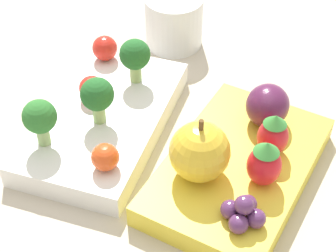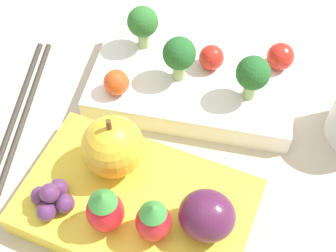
{
  "view_description": "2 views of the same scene",
  "coord_description": "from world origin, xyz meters",
  "px_view_note": "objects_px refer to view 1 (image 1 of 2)",
  "views": [
    {
      "loc": [
        -0.36,
        -0.16,
        0.4
      ],
      "look_at": [
        -0.0,
        -0.0,
        0.03
      ],
      "focal_mm": 60.0,
      "sensor_mm": 36.0,
      "label": 1
    },
    {
      "loc": [
        0.07,
        -0.24,
        0.38
      ],
      "look_at": [
        -0.0,
        -0.0,
        0.03
      ],
      "focal_mm": 50.0,
      "sensor_mm": 36.0,
      "label": 2
    }
  ],
  "objects_px": {
    "bento_box_savoury": "(105,119)",
    "broccoli_floret_0": "(40,118)",
    "drinking_cup": "(174,21)",
    "broccoli_floret_2": "(135,56)",
    "apple": "(200,152)",
    "cherry_tomato_0": "(105,48)",
    "strawberry_0": "(264,163)",
    "plum": "(268,105)",
    "broccoli_floret_1": "(97,96)",
    "strawberry_1": "(273,135)",
    "bento_box_fruit": "(238,169)",
    "cherry_tomato_1": "(92,88)",
    "grape_cluster": "(243,212)",
    "cherry_tomato_2": "(105,157)"
  },
  "relations": [
    {
      "from": "bento_box_savoury",
      "to": "bento_box_fruit",
      "type": "height_order",
      "value": "bento_box_savoury"
    },
    {
      "from": "apple",
      "to": "strawberry_1",
      "type": "xyz_separation_m",
      "value": [
        0.05,
        -0.05,
        -0.01
      ]
    },
    {
      "from": "cherry_tomato_0",
      "to": "apple",
      "type": "distance_m",
      "value": 0.2
    },
    {
      "from": "broccoli_floret_2",
      "to": "strawberry_0",
      "type": "xyz_separation_m",
      "value": [
        -0.08,
        -0.17,
        -0.01
      ]
    },
    {
      "from": "strawberry_1",
      "to": "grape_cluster",
      "type": "bearing_deg",
      "value": -178.28
    },
    {
      "from": "bento_box_savoury",
      "to": "drinking_cup",
      "type": "distance_m",
      "value": 0.17
    },
    {
      "from": "broccoli_floret_0",
      "to": "cherry_tomato_0",
      "type": "bearing_deg",
      "value": 5.61
    },
    {
      "from": "cherry_tomato_0",
      "to": "drinking_cup",
      "type": "bearing_deg",
      "value": -24.14
    },
    {
      "from": "broccoli_floret_2",
      "to": "plum",
      "type": "height_order",
      "value": "broccoli_floret_2"
    },
    {
      "from": "broccoli_floret_1",
      "to": "cherry_tomato_0",
      "type": "height_order",
      "value": "broccoli_floret_1"
    },
    {
      "from": "cherry_tomato_0",
      "to": "strawberry_0",
      "type": "xyz_separation_m",
      "value": [
        -0.1,
        -0.22,
        0.01
      ]
    },
    {
      "from": "cherry_tomato_1",
      "to": "drinking_cup",
      "type": "xyz_separation_m",
      "value": [
        0.16,
        -0.02,
        -0.01
      ]
    },
    {
      "from": "bento_box_fruit",
      "to": "strawberry_0",
      "type": "xyz_separation_m",
      "value": [
        -0.01,
        -0.03,
        0.03
      ]
    },
    {
      "from": "broccoli_floret_1",
      "to": "broccoli_floret_0",
      "type": "bearing_deg",
      "value": 146.73
    },
    {
      "from": "broccoli_floret_2",
      "to": "cherry_tomato_1",
      "type": "height_order",
      "value": "broccoli_floret_2"
    },
    {
      "from": "cherry_tomato_0",
      "to": "strawberry_1",
      "type": "bearing_deg",
      "value": -106.65
    },
    {
      "from": "cherry_tomato_0",
      "to": "grape_cluster",
      "type": "height_order",
      "value": "same"
    },
    {
      "from": "broccoli_floret_0",
      "to": "cherry_tomato_2",
      "type": "distance_m",
      "value": 0.07
    },
    {
      "from": "cherry_tomato_1",
      "to": "apple",
      "type": "xyz_separation_m",
      "value": [
        -0.05,
        -0.14,
        0.01
      ]
    },
    {
      "from": "broccoli_floret_1",
      "to": "strawberry_1",
      "type": "relative_size",
      "value": 1.12
    },
    {
      "from": "bento_box_savoury",
      "to": "strawberry_1",
      "type": "bearing_deg",
      "value": -85.05
    },
    {
      "from": "cherry_tomato_2",
      "to": "plum",
      "type": "xyz_separation_m",
      "value": [
        0.12,
        -0.11,
        0.01
      ]
    },
    {
      "from": "bento_box_fruit",
      "to": "strawberry_0",
      "type": "distance_m",
      "value": 0.05
    },
    {
      "from": "cherry_tomato_0",
      "to": "drinking_cup",
      "type": "xyz_separation_m",
      "value": [
        0.09,
        -0.04,
        -0.01
      ]
    },
    {
      "from": "cherry_tomato_1",
      "to": "grape_cluster",
      "type": "bearing_deg",
      "value": -113.76
    },
    {
      "from": "bento_box_savoury",
      "to": "drinking_cup",
      "type": "xyz_separation_m",
      "value": [
        0.17,
        -0.0,
        0.02
      ]
    },
    {
      "from": "plum",
      "to": "apple",
      "type": "bearing_deg",
      "value": 160.05
    },
    {
      "from": "cherry_tomato_0",
      "to": "plum",
      "type": "relative_size",
      "value": 0.61
    },
    {
      "from": "broccoli_floret_1",
      "to": "strawberry_0",
      "type": "distance_m",
      "value": 0.17
    },
    {
      "from": "bento_box_fruit",
      "to": "plum",
      "type": "bearing_deg",
      "value": -5.23
    },
    {
      "from": "apple",
      "to": "cherry_tomato_0",
      "type": "bearing_deg",
      "value": 54.04
    },
    {
      "from": "bento_box_fruit",
      "to": "cherry_tomato_1",
      "type": "relative_size",
      "value": 7.89
    },
    {
      "from": "cherry_tomato_0",
      "to": "cherry_tomato_2",
      "type": "xyz_separation_m",
      "value": [
        -0.15,
        -0.08,
        -0.0
      ]
    },
    {
      "from": "drinking_cup",
      "to": "broccoli_floret_0",
      "type": "bearing_deg",
      "value": 173.24
    },
    {
      "from": "broccoli_floret_0",
      "to": "apple",
      "type": "height_order",
      "value": "apple"
    },
    {
      "from": "broccoli_floret_2",
      "to": "drinking_cup",
      "type": "distance_m",
      "value": 0.12
    },
    {
      "from": "plum",
      "to": "drinking_cup",
      "type": "relative_size",
      "value": 0.66
    },
    {
      "from": "bento_box_savoury",
      "to": "cherry_tomato_1",
      "type": "distance_m",
      "value": 0.03
    },
    {
      "from": "bento_box_savoury",
      "to": "broccoli_floret_0",
      "type": "distance_m",
      "value": 0.08
    },
    {
      "from": "bento_box_savoury",
      "to": "cherry_tomato_0",
      "type": "distance_m",
      "value": 0.09
    },
    {
      "from": "broccoli_floret_2",
      "to": "apple",
      "type": "distance_m",
      "value": 0.15
    },
    {
      "from": "apple",
      "to": "grape_cluster",
      "type": "xyz_separation_m",
      "value": [
        -0.03,
        -0.05,
        -0.02
      ]
    },
    {
      "from": "drinking_cup",
      "to": "apple",
      "type": "bearing_deg",
      "value": -150.49
    },
    {
      "from": "drinking_cup",
      "to": "bento_box_savoury",
      "type": "bearing_deg",
      "value": 179.82
    },
    {
      "from": "bento_box_fruit",
      "to": "grape_cluster",
      "type": "relative_size",
      "value": 5.25
    },
    {
      "from": "strawberry_0",
      "to": "broccoli_floret_2",
      "type": "bearing_deg",
      "value": 63.95
    },
    {
      "from": "broccoli_floret_2",
      "to": "cherry_tomato_1",
      "type": "distance_m",
      "value": 0.06
    },
    {
      "from": "plum",
      "to": "strawberry_1",
      "type": "bearing_deg",
      "value": -155.98
    },
    {
      "from": "broccoli_floret_2",
      "to": "apple",
      "type": "relative_size",
      "value": 0.78
    },
    {
      "from": "broccoli_floret_0",
      "to": "bento_box_savoury",
      "type": "bearing_deg",
      "value": -23.09
    }
  ]
}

